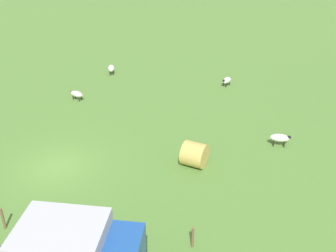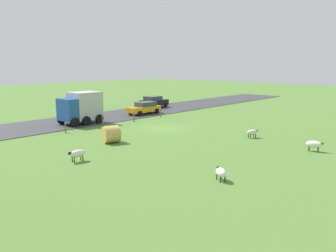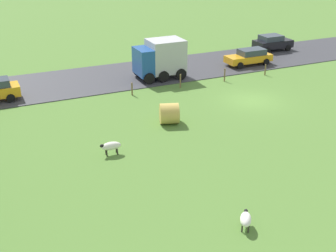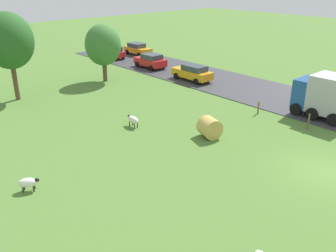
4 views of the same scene
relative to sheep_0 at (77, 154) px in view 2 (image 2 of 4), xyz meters
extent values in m
plane|color=#517A33|center=(4.05, -12.64, -0.55)|extent=(160.00, 160.00, 0.00)
cube|color=#38383D|center=(14.17, -12.64, -0.52)|extent=(8.00, 80.00, 0.06)
ellipsoid|color=silver|center=(0.00, -0.02, 0.01)|extent=(0.55, 1.17, 0.49)
ellipsoid|color=black|center=(0.03, 0.53, 0.12)|extent=(0.19, 0.27, 0.20)
cylinder|color=#2D2823|center=(-0.12, 0.31, -0.37)|extent=(0.07, 0.07, 0.37)
cylinder|color=#2D2823|center=(0.15, 0.29, -0.37)|extent=(0.07, 0.07, 0.37)
cylinder|color=#2D2823|center=(-0.15, -0.33, -0.37)|extent=(0.07, 0.07, 0.37)
cylinder|color=#2D2823|center=(0.12, -0.34, -0.37)|extent=(0.07, 0.07, 0.37)
ellipsoid|color=silver|center=(-4.85, -14.54, -0.04)|extent=(0.83, 1.16, 0.46)
ellipsoid|color=brown|center=(-5.04, -15.01, 0.06)|extent=(0.26, 0.31, 0.20)
cylinder|color=#2D2823|center=(-4.84, -14.86, -0.38)|extent=(0.07, 0.07, 0.33)
cylinder|color=#2D2823|center=(-5.08, -14.76, -0.38)|extent=(0.07, 0.07, 0.33)
cylinder|color=#2D2823|center=(-4.62, -14.31, -0.38)|extent=(0.07, 0.07, 0.33)
cylinder|color=#2D2823|center=(-4.85, -14.22, -0.38)|extent=(0.07, 0.07, 0.33)
ellipsoid|color=white|center=(-10.58, -13.35, -0.01)|extent=(1.24, 0.79, 0.52)
ellipsoid|color=brown|center=(-11.10, -13.49, 0.11)|extent=(0.30, 0.24, 0.20)
cylinder|color=#2D2823|center=(-10.84, -13.57, -0.38)|extent=(0.07, 0.07, 0.35)
cylinder|color=#2D2823|center=(-10.92, -13.29, -0.38)|extent=(0.07, 0.07, 0.35)
cylinder|color=#2D2823|center=(-10.24, -13.41, -0.38)|extent=(0.07, 0.07, 0.35)
cylinder|color=#2D2823|center=(-10.31, -13.13, -0.38)|extent=(0.07, 0.07, 0.35)
ellipsoid|color=white|center=(-9.19, -3.24, -0.06)|extent=(1.07, 0.94, 0.49)
ellipsoid|color=black|center=(-8.81, -3.49, 0.05)|extent=(0.32, 0.29, 0.20)
cylinder|color=#2D2823|center=(-8.90, -3.27, -0.40)|extent=(0.07, 0.07, 0.31)
cylinder|color=#2D2823|center=(-9.05, -3.50, -0.40)|extent=(0.07, 0.07, 0.31)
cylinder|color=#2D2823|center=(-9.33, -2.98, -0.40)|extent=(0.07, 0.07, 0.31)
cylinder|color=#2D2823|center=(-9.48, -3.20, -0.40)|extent=(0.07, 0.07, 0.31)
cylinder|color=tan|center=(2.79, -5.02, 0.15)|extent=(1.74, 1.65, 1.41)
cylinder|color=brown|center=(9.07, -17.48, -0.05)|extent=(0.12, 0.12, 1.01)
cylinder|color=brown|center=(9.07, -13.20, 0.03)|extent=(0.12, 0.12, 1.16)
cylinder|color=brown|center=(9.07, -8.92, 0.04)|extent=(0.12, 0.12, 1.19)
cylinder|color=brown|center=(9.07, -4.63, -0.03)|extent=(0.12, 0.12, 1.05)
cube|color=#1E4C99|center=(12.20, -6.87, 1.14)|extent=(2.49, 1.20, 2.30)
cube|color=#B2B2B7|center=(12.20, -8.98, 1.43)|extent=(2.49, 3.02, 2.87)
cylinder|color=black|center=(10.95, -6.87, -0.01)|extent=(0.30, 0.96, 0.96)
cylinder|color=black|center=(13.44, -6.87, -0.01)|extent=(0.30, 0.96, 0.96)
cylinder|color=black|center=(10.95, -8.22, -0.01)|extent=(0.30, 0.96, 0.96)
cylinder|color=black|center=(13.44, -8.22, -0.01)|extent=(0.30, 0.96, 0.96)
cylinder|color=black|center=(10.95, -9.89, -0.01)|extent=(0.30, 0.96, 0.96)
cylinder|color=black|center=(13.44, -9.89, -0.01)|extent=(0.30, 0.96, 0.96)
cube|color=black|center=(16.07, -23.51, 0.22)|extent=(1.98, 4.12, 0.79)
cube|color=#333D47|center=(16.07, -23.20, 0.90)|extent=(1.75, 2.27, 0.56)
cylinder|color=black|center=(17.06, -24.85, -0.17)|extent=(0.22, 0.64, 0.64)
cylinder|color=black|center=(15.07, -24.85, -0.17)|extent=(0.22, 0.64, 0.64)
cylinder|color=black|center=(17.06, -22.17, -0.17)|extent=(0.22, 0.64, 0.64)
cylinder|color=black|center=(15.07, -22.17, -0.17)|extent=(0.22, 0.64, 0.64)
cube|color=orange|center=(12.39, -17.87, 0.15)|extent=(1.75, 4.58, 0.64)
cube|color=#333D47|center=(12.39, -18.22, 0.75)|extent=(1.54, 2.52, 0.56)
cylinder|color=black|center=(11.52, -16.39, -0.17)|extent=(0.22, 0.64, 0.64)
cylinder|color=black|center=(13.26, -16.39, -0.17)|extent=(0.22, 0.64, 0.64)
cylinder|color=black|center=(11.52, -19.36, -0.17)|extent=(0.22, 0.64, 0.64)
cylinder|color=black|center=(13.26, -19.36, -0.17)|extent=(0.22, 0.64, 0.64)
camera|label=1|loc=(21.77, -4.01, 12.25)|focal=42.69mm
camera|label=2|loc=(-19.50, 12.37, 5.91)|focal=37.14mm
camera|label=3|loc=(-22.25, 6.44, 11.55)|focal=46.95mm
camera|label=4|loc=(-14.42, -19.79, 9.76)|focal=38.18mm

